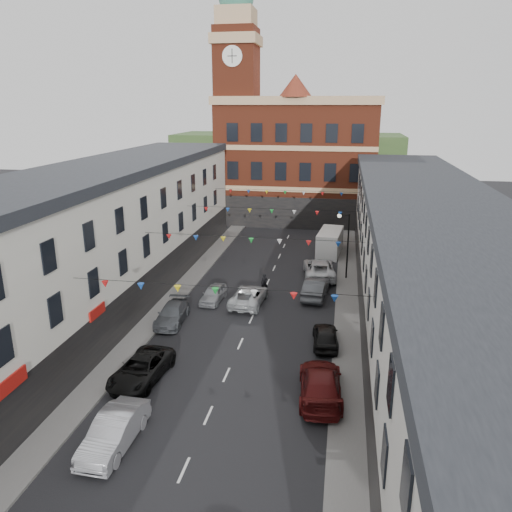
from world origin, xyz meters
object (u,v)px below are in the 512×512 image
Objects in this scene: car_right_e at (316,288)px; car_right_f at (319,269)px; car_right_c at (320,384)px; pedestrian at (265,283)px; car_left_e at (213,294)px; car_left_c at (141,369)px; street_lamp at (345,237)px; white_van at (330,242)px; car_left_b at (114,431)px; moving_car at (249,296)px; car_right_d at (326,336)px; car_left_d at (172,314)px.

car_right_e is 0.82× the size of car_right_f.
pedestrian is at bearing -74.25° from car_right_c.
car_right_c is at bearing -78.92° from pedestrian.
car_left_e is at bearing 21.53° from car_right_e.
car_right_f is (7.97, 7.32, 0.18)m from car_left_e.
car_left_e is 0.67× the size of car_right_c.
car_right_f is (-1.11, 19.54, 0.01)m from car_right_c.
car_left_c reaches higher than car_left_e.
pedestrian is at bearing -144.72° from street_lamp.
white_van is (0.71, 12.62, 0.46)m from car_right_e.
car_right_f reaches higher than car_right_c.
street_lamp is 27.17m from car_left_b.
car_left_b is 10.70m from car_right_c.
car_right_d is at bearing 139.41° from moving_car.
car_right_f is at bearing 46.61° from car_left_d.
street_lamp is at bearing -109.03° from car_right_e.
car_left_c is 1.26× the size of car_right_d.
car_left_d reaches higher than car_left_e.
street_lamp reaches higher than white_van.
car_right_d reaches higher than car_left_e.
street_lamp is at bearing -73.52° from white_van.
car_right_e reaches higher than car_left_d.
car_right_f reaches higher than moving_car.
car_left_c is 11.80m from car_right_d.
street_lamp is 1.51× the size of car_right_d.
car_right_c is 3.38× the size of pedestrian.
car_right_f is 9.00m from moving_car.
car_right_d is at bearing 88.19° from car_right_f.
pedestrian is (-6.44, -4.56, -3.08)m from street_lamp.
car_left_e is at bearing 63.35° from car_left_d.
street_lamp is 1.06× the size of white_van.
pedestrian reaches higher than car_left_c.
white_van reaches higher than car_left_e.
car_right_e is at bearing -87.56° from white_van.
car_left_d is at bearing -136.26° from street_lamp.
car_right_c is at bearing 33.49° from car_left_b.
white_van reaches higher than car_left_b.
car_right_f is at bearing 74.01° from car_left_b.
street_lamp reaches higher than car_right_c.
moving_car is at bearing 30.73° from car_right_e.
car_right_d is 21.07m from white_van.
car_right_f is 3.57× the size of pedestrian.
car_left_b is at bearing -86.73° from car_left_e.
car_left_d is at bearing 101.57° from car_left_c.
car_left_e is 10.83m from car_right_f.
pedestrian is (3.71, 20.45, 0.04)m from car_left_b.
car_left_d is (-12.05, -11.53, -3.25)m from street_lamp.
pedestrian is (5.61, 6.97, 0.16)m from car_left_d.
white_van is at bearing 63.11° from car_left_e.
white_van is at bearing -93.62° from car_right_d.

